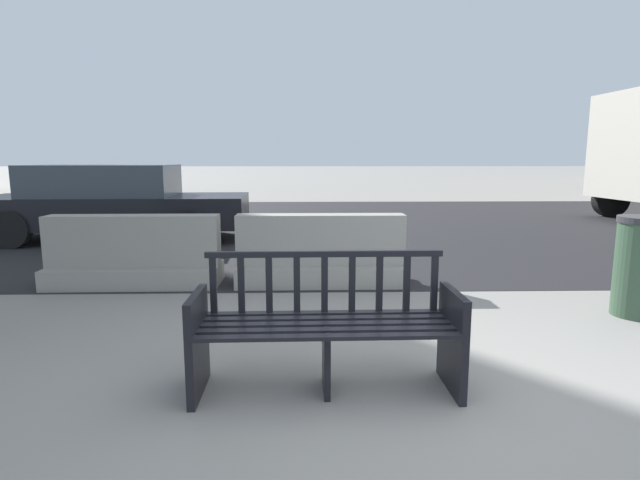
# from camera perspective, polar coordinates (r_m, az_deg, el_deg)

# --- Properties ---
(ground_plane) EXTENTS (200.00, 200.00, 0.00)m
(ground_plane) POSITION_cam_1_polar(r_m,az_deg,el_deg) (3.26, 14.96, -18.35)
(ground_plane) COLOR gray
(street_asphalt) EXTENTS (120.00, 12.00, 0.01)m
(street_asphalt) POSITION_cam_1_polar(r_m,az_deg,el_deg) (11.59, 2.80, 1.87)
(street_asphalt) COLOR black
(street_asphalt) RESTS_ON ground
(street_bench) EXTENTS (1.70, 0.55, 0.88)m
(street_bench) POSITION_cam_1_polar(r_m,az_deg,el_deg) (3.27, 0.70, -10.34)
(street_bench) COLOR black
(street_bench) RESTS_ON ground
(jersey_barrier_centre) EXTENTS (2.00, 0.68, 0.84)m
(jersey_barrier_centre) POSITION_cam_1_polar(r_m,az_deg,el_deg) (6.00, 0.06, -1.81)
(jersey_barrier_centre) COLOR gray
(jersey_barrier_centre) RESTS_ON ground
(jersey_barrier_left) EXTENTS (2.01, 0.70, 0.84)m
(jersey_barrier_left) POSITION_cam_1_polar(r_m,az_deg,el_deg) (6.32, -20.41, -1.84)
(jersey_barrier_left) COLOR gray
(jersey_barrier_left) RESTS_ON ground
(car_sedan_mid) EXTENTS (4.83, 1.98, 1.38)m
(car_sedan_mid) POSITION_cam_1_polar(r_m,az_deg,el_deg) (9.98, -22.64, 3.99)
(car_sedan_mid) COLOR black
(car_sedan_mid) RESTS_ON ground
(trash_bin) EXTENTS (0.47, 0.47, 0.96)m
(trash_bin) POSITION_cam_1_polar(r_m,az_deg,el_deg) (5.63, 32.74, -2.56)
(trash_bin) COLOR #334C38
(trash_bin) RESTS_ON ground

